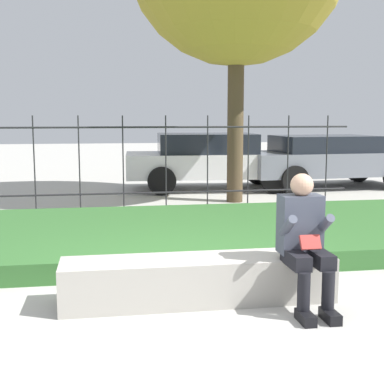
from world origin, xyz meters
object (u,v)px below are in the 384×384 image
(stone_bench, at_px, (199,282))
(person_seated_reader, at_px, (304,237))
(car_parked_right, at_px, (328,159))
(car_parked_center, at_px, (212,159))

(stone_bench, xyz_separation_m, person_seated_reader, (0.91, -0.30, 0.47))
(car_parked_right, bearing_deg, stone_bench, -125.17)
(car_parked_center, height_order, car_parked_right, car_parked_center)
(person_seated_reader, relative_size, car_parked_center, 0.29)
(car_parked_center, bearing_deg, stone_bench, -99.10)
(stone_bench, height_order, person_seated_reader, person_seated_reader)
(stone_bench, distance_m, car_parked_right, 8.83)
(stone_bench, bearing_deg, car_parked_center, 77.75)
(car_parked_center, bearing_deg, person_seated_reader, -92.23)
(car_parked_right, bearing_deg, car_parked_center, 173.95)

